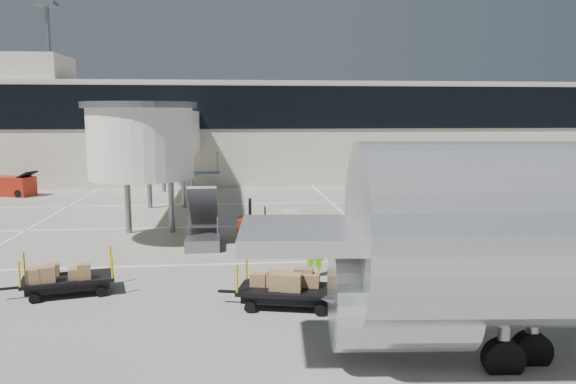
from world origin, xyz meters
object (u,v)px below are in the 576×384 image
at_px(baggage_tug, 269,225).
at_px(belt_loader, 10,186).
at_px(suitcase_cart, 440,242).
at_px(ground_worker, 315,251).
at_px(minivan, 435,183).
at_px(box_cart_far, 71,278).
at_px(box_cart_near, 288,289).

relative_size(baggage_tug, belt_loader, 0.72).
relative_size(suitcase_cart, ground_worker, 1.82).
height_order(baggage_tug, suitcase_cart, baggage_tug).
bearing_deg(minivan, belt_loader, 175.23).
bearing_deg(belt_loader, baggage_tug, -22.06).
xyz_separation_m(suitcase_cart, belt_loader, (-23.31, 18.20, 0.22)).
bearing_deg(suitcase_cart, ground_worker, -176.91).
bearing_deg(baggage_tug, box_cart_far, -130.87).
height_order(ground_worker, belt_loader, ground_worker).
distance_m(ground_worker, minivan, 18.23).
relative_size(box_cart_near, belt_loader, 0.94).
relative_size(box_cart_far, minivan, 0.62).
bearing_deg(ground_worker, box_cart_near, -109.80).
relative_size(box_cart_near, box_cart_far, 1.06).
bearing_deg(ground_worker, belt_loader, 133.06).
distance_m(baggage_tug, box_cart_far, 9.68).
bearing_deg(box_cart_near, suitcase_cart, 54.03).
xyz_separation_m(suitcase_cart, minivan, (4.40, 12.50, 0.75)).
distance_m(box_cart_far, belt_loader, 24.20).
xyz_separation_m(box_cart_near, minivan, (11.11, 18.23, 0.66)).
distance_m(box_cart_far, minivan, 24.08).
height_order(baggage_tug, box_cart_near, baggage_tug).
distance_m(baggage_tug, box_cart_near, 8.95).
bearing_deg(ground_worker, suitcase_cart, 29.76).
bearing_deg(baggage_tug, box_cart_near, -88.01).
bearing_deg(suitcase_cart, box_cart_far, 172.14).
relative_size(box_cart_near, ground_worker, 2.00).
distance_m(box_cart_near, minivan, 21.36).
xyz_separation_m(box_cart_far, minivan, (17.68, 16.33, 0.70)).
bearing_deg(box_cart_far, suitcase_cart, 2.53).
xyz_separation_m(ground_worker, minivan, (9.90, 15.30, 0.30)).
relative_size(box_cart_far, belt_loader, 0.89).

